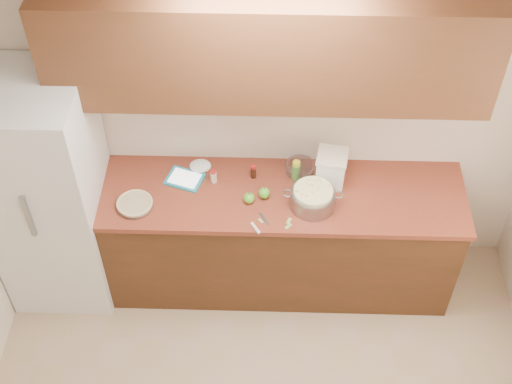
{
  "coord_description": "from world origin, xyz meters",
  "views": [
    {
      "loc": [
        0.02,
        -1.69,
        4.38
      ],
      "look_at": [
        -0.07,
        1.43,
        0.98
      ],
      "focal_mm": 50.0,
      "sensor_mm": 36.0,
      "label": 1
    }
  ],
  "objects_px": {
    "flour_canister": "(331,168)",
    "tablet": "(185,179)",
    "pie": "(135,204)",
    "colander": "(313,198)"
  },
  "relations": [
    {
      "from": "colander",
      "to": "flour_canister",
      "type": "relative_size",
      "value": 1.6
    },
    {
      "from": "flour_canister",
      "to": "tablet",
      "type": "xyz_separation_m",
      "value": [
        -0.97,
        -0.02,
        -0.11
      ]
    },
    {
      "from": "flour_canister",
      "to": "colander",
      "type": "bearing_deg",
      "value": -119.49
    },
    {
      "from": "pie",
      "to": "tablet",
      "type": "relative_size",
      "value": 0.86
    },
    {
      "from": "pie",
      "to": "colander",
      "type": "bearing_deg",
      "value": 2.03
    },
    {
      "from": "tablet",
      "to": "flour_canister",
      "type": "bearing_deg",
      "value": 19.68
    },
    {
      "from": "colander",
      "to": "tablet",
      "type": "height_order",
      "value": "colander"
    },
    {
      "from": "pie",
      "to": "tablet",
      "type": "distance_m",
      "value": 0.39
    },
    {
      "from": "flour_canister",
      "to": "tablet",
      "type": "bearing_deg",
      "value": -178.97
    },
    {
      "from": "pie",
      "to": "colander",
      "type": "height_order",
      "value": "colander"
    }
  ]
}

